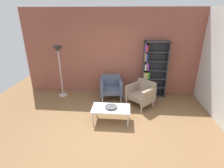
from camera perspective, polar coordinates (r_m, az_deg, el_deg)
The scene contains 8 objects.
ground_plane at distance 4.41m, azimuth -0.93°, elevation -15.73°, with size 8.32×8.32×0.00m, color brown.
brick_back_panel at distance 6.07m, azimuth 1.30°, elevation 10.18°, with size 6.40×0.12×2.90m, color brown.
bookshelf_tall at distance 6.04m, azimuth 13.00°, elevation 4.52°, with size 0.80×0.30×1.90m.
coffee_table_low at distance 4.63m, azimuth -0.35°, elevation -8.17°, with size 1.00×0.56×0.40m.
decorative_bowl at distance 4.60m, azimuth -0.35°, elevation -7.46°, with size 0.32×0.32×0.05m.
armchair_corner_red at distance 5.46m, azimuth 9.68°, elevation -3.01°, with size 0.95×0.95×0.78m.
armchair_spare_guest at distance 5.83m, azimuth -0.38°, elevation -1.00°, with size 0.81×0.76×0.78m.
floor_lamp_torchiere at distance 5.98m, azimuth -17.10°, elevation 9.03°, with size 0.32×0.32×1.74m.
Camera 1 is at (0.36, -3.46, 2.71)m, focal length 27.94 mm.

